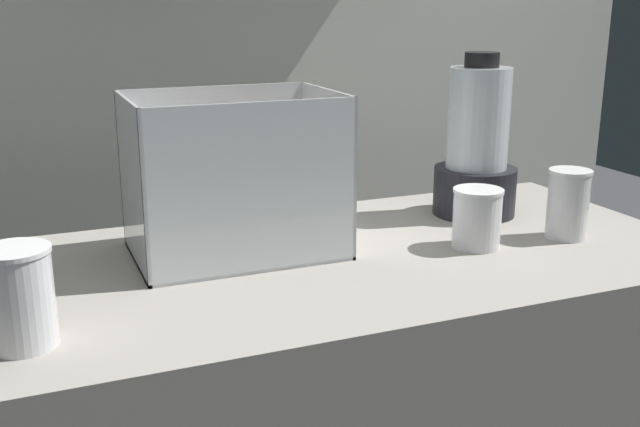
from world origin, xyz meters
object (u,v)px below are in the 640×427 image
juice_cup_orange_left (477,221)px  juice_cup_carrot_middle (568,208)px  carrot_display_bin (238,204)px  blender_pitcher (477,151)px  juice_cup_mango_far_left (19,304)px

juice_cup_orange_left → juice_cup_carrot_middle: bearing=-5.1°
carrot_display_bin → juice_cup_orange_left: bearing=-18.6°
blender_pitcher → juice_cup_mango_far_left: bearing=-161.0°
carrot_display_bin → juice_cup_orange_left: size_ratio=3.28×
carrot_display_bin → juice_cup_carrot_middle: carrot_display_bin is taller
blender_pitcher → juice_cup_mango_far_left: size_ratio=2.50×
carrot_display_bin → blender_pitcher: 0.54m
carrot_display_bin → juice_cup_mango_far_left: 0.45m
juice_cup_mango_far_left → juice_cup_carrot_middle: 0.98m
blender_pitcher → juice_cup_mango_far_left: (-0.90, -0.31, -0.08)m
blender_pitcher → juice_cup_orange_left: size_ratio=3.07×
blender_pitcher → juice_cup_orange_left: blender_pitcher is taller
carrot_display_bin → juice_cup_carrot_middle: (0.60, -0.15, -0.03)m
carrot_display_bin → blender_pitcher: blender_pitcher is taller
juice_cup_mango_far_left → juice_cup_carrot_middle: size_ratio=1.02×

